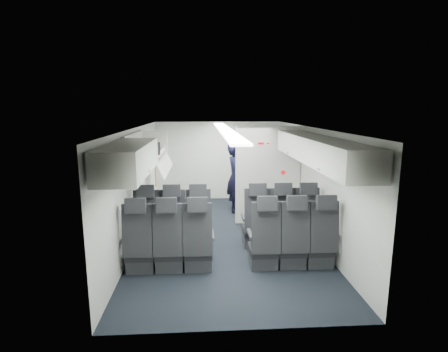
{
  "coord_description": "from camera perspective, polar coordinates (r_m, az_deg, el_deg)",
  "views": [
    {
      "loc": [
        -0.44,
        -6.59,
        2.51
      ],
      "look_at": [
        0.0,
        0.4,
        1.15
      ],
      "focal_mm": 28.0,
      "sensor_mm": 36.0,
      "label": 1
    }
  ],
  "objects": [
    {
      "name": "overhead_bin_right_front",
      "position": [
        6.63,
        12.58,
        5.1
      ],
      "size": [
        0.53,
        1.7,
        0.4
      ],
      "color": "silver",
      "rests_on": "cabin_shell"
    },
    {
      "name": "cabin_shell",
      "position": [
        6.75,
        0.21,
        -0.87
      ],
      "size": [
        3.41,
        6.01,
        2.16
      ],
      "color": "black",
      "rests_on": "ground"
    },
    {
      "name": "flight_attendant",
      "position": [
        8.52,
        1.83,
        -0.22
      ],
      "size": [
        0.42,
        0.63,
        1.71
      ],
      "primitive_type": "imported",
      "rotation": [
        0.0,
        0.0,
        1.55
      ],
      "color": "black",
      "rests_on": "ground"
    },
    {
      "name": "overhead_bin_right_rear",
      "position": [
        4.98,
        18.11,
        2.94
      ],
      "size": [
        0.53,
        1.8,
        0.4
      ],
      "color": "silver",
      "rests_on": "cabin_shell"
    },
    {
      "name": "carry_on_bag",
      "position": [
        6.22,
        -12.33,
        4.31
      ],
      "size": [
        0.41,
        0.31,
        0.22
      ],
      "primitive_type": "cube",
      "rotation": [
        0.0,
        0.0,
        -0.15
      ],
      "color": "black",
      "rests_on": "overhead_bin_left_front_open"
    },
    {
      "name": "bulkhead_partition",
      "position": [
        7.66,
        7.15,
        0.11
      ],
      "size": [
        1.4,
        0.15,
        2.13
      ],
      "color": "silver",
      "rests_on": "cabin_shell"
    },
    {
      "name": "overhead_bin_left_front_open",
      "position": [
        6.46,
        -12.53,
        3.86
      ],
      "size": [
        0.64,
        1.7,
        0.72
      ],
      "color": "#9E9E93",
      "rests_on": "cabin_shell"
    },
    {
      "name": "seat_row_front",
      "position": [
        6.43,
        0.53,
        -8.15
      ],
      "size": [
        3.33,
        0.56,
        1.24
      ],
      "color": "black",
      "rests_on": "cabin_shell"
    },
    {
      "name": "seat_row_mid",
      "position": [
        5.59,
        1.2,
        -11.18
      ],
      "size": [
        3.33,
        0.56,
        1.24
      ],
      "color": "black",
      "rests_on": "cabin_shell"
    },
    {
      "name": "papers",
      "position": [
        8.45,
        3.16,
        1.29
      ],
      "size": [
        0.22,
        0.08,
        0.16
      ],
      "primitive_type": "cube",
      "rotation": [
        0.0,
        0.0,
        0.26
      ],
      "color": "white",
      "rests_on": "flight_attendant"
    },
    {
      "name": "overhead_bin_left_rear",
      "position": [
        4.73,
        -15.29,
        2.69
      ],
      "size": [
        0.53,
        1.8,
        0.4
      ],
      "color": "silver",
      "rests_on": "cabin_shell"
    },
    {
      "name": "boarding_door",
      "position": [
        8.37,
        -11.77,
        0.06
      ],
      "size": [
        0.12,
        1.27,
        1.86
      ],
      "color": "silver",
      "rests_on": "cabin_shell"
    },
    {
      "name": "galley_unit",
      "position": [
        9.54,
        4.83,
        1.55
      ],
      "size": [
        0.85,
        0.52,
        1.9
      ],
      "color": "#939399",
      "rests_on": "cabin_shell"
    }
  ]
}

